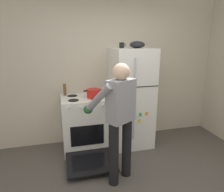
% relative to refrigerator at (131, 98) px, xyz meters
% --- Properties ---
extents(kitchen_wall_back, '(6.00, 0.10, 2.70)m').
position_rel_refrigerator_xyz_m(kitchen_wall_back, '(-0.37, 0.38, 0.48)').
color(kitchen_wall_back, beige).
rests_on(kitchen_wall_back, ground).
extents(refrigerator, '(0.68, 0.72, 1.74)m').
position_rel_refrigerator_xyz_m(refrigerator, '(0.00, 0.00, 0.00)').
color(refrigerator, white).
rests_on(refrigerator, ground).
extents(stove_range, '(0.76, 1.24, 0.94)m').
position_rel_refrigerator_xyz_m(stove_range, '(-0.85, -0.02, -0.41)').
color(stove_range, white).
rests_on(stove_range, ground).
extents(person_cook, '(0.67, 0.72, 1.60)m').
position_rel_refrigerator_xyz_m(person_cook, '(-0.51, -0.94, 0.09)').
color(person_cook, black).
rests_on(person_cook, ground).
extents(red_pot, '(0.33, 0.23, 0.14)m').
position_rel_refrigerator_xyz_m(red_pot, '(-0.69, -0.05, 0.15)').
color(red_pot, red).
rests_on(red_pot, stove_range).
extents(coffee_mug, '(0.11, 0.08, 0.10)m').
position_rel_refrigerator_xyz_m(coffee_mug, '(-0.18, 0.05, 0.92)').
color(coffee_mug, black).
rests_on(coffee_mug, refrigerator).
extents(pepper_mill, '(0.05, 0.05, 0.20)m').
position_rel_refrigerator_xyz_m(pepper_mill, '(-1.15, 0.20, 0.18)').
color(pepper_mill, brown).
rests_on(pepper_mill, stove_range).
extents(mixing_bowl, '(0.26, 0.26, 0.12)m').
position_rel_refrigerator_xyz_m(mixing_bowl, '(0.08, 0.00, 0.93)').
color(mixing_bowl, black).
rests_on(mixing_bowl, refrigerator).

